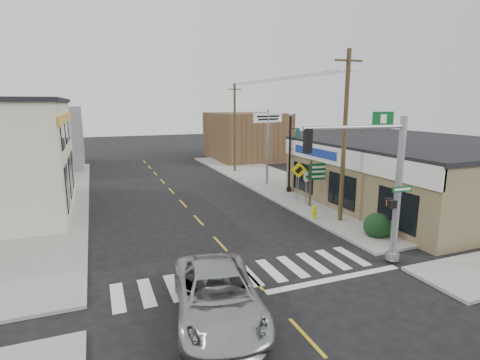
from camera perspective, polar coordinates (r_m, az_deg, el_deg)
name	(u,v)px	position (r m, az deg, el deg)	size (l,w,h in m)	color
ground	(252,279)	(15.09, 1.91, -14.79)	(140.00, 140.00, 0.00)	black
sidewalk_right	(292,189)	(29.94, 7.91, -1.35)	(6.00, 38.00, 0.13)	gray
sidewalk_left	(37,212)	(26.50, -28.57, -4.37)	(6.00, 38.00, 0.13)	gray
center_line	(198,220)	(22.14, -6.35, -6.10)	(0.12, 56.00, 0.01)	gold
crosswalk	(248,274)	(15.42, 1.30, -14.16)	(11.00, 2.20, 0.01)	silver
thrift_store	(417,176)	(27.50, 25.40, 0.60)	(12.00, 14.00, 4.00)	olive
bldg_distant_right	(246,136)	(45.99, 0.89, 6.70)	(8.00, 10.00, 5.60)	brown
bldg_distant_left	(36,138)	(44.89, -28.67, 5.69)	(9.00, 10.00, 6.40)	gray
suv	(218,295)	(12.34, -3.43, -17.13)	(2.58, 5.60, 1.56)	#A4A7A9
traffic_signal_pole	(385,175)	(16.15, 21.23, 0.65)	(4.94, 0.38, 6.26)	#94969C
guide_sign	(320,176)	(24.90, 12.11, 0.57)	(1.71, 0.14, 3.00)	#4D3E23
fire_hydrant	(315,211)	(22.24, 11.30, -4.70)	(0.24, 0.24, 0.78)	#C0BF08
ped_crossing_sign	(299,175)	(25.25, 8.92, 0.76)	(1.08, 0.08, 2.77)	gray
lamp_post	(291,146)	(28.19, 7.72, 5.13)	(0.77, 0.61, 5.97)	black
dance_center_sign	(268,128)	(30.58, 4.24, 7.96)	(2.88, 0.18, 6.11)	gray
bare_tree	(369,156)	(22.61, 19.07, 3.47)	(2.31, 2.31, 4.62)	black
shrub_front	(377,226)	(20.24, 20.14, -6.61)	(1.34, 1.34, 1.00)	#183C1D
shrub_back	(360,203)	(24.92, 17.83, -3.34)	(1.06, 1.06, 0.79)	#1B3212
utility_pole_near	(345,136)	(21.48, 15.64, 6.50)	(1.64, 0.25, 9.42)	#4F3829
utility_pole_far	(235,127)	(36.69, -0.81, 8.08)	(1.47, 0.22, 8.46)	#42331C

